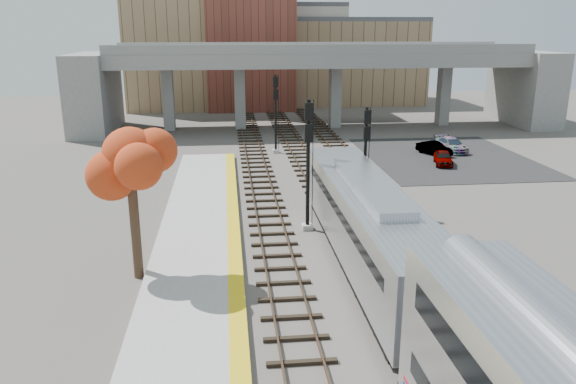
{
  "coord_description": "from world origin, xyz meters",
  "views": [
    {
      "loc": [
        -5.53,
        -19.35,
        11.24
      ],
      "look_at": [
        -2.3,
        10.13,
        2.5
      ],
      "focal_mm": 35.0,
      "sensor_mm": 36.0,
      "label": 1
    }
  ],
  "objects_px": {
    "car_a": "(443,158)",
    "locomotive": "(368,223)",
    "car_b": "(434,148)",
    "signal_mast_near": "(308,166)",
    "tree": "(130,166)",
    "car_c": "(451,145)",
    "signal_mast_far": "(276,115)",
    "signal_mast_mid": "(365,162)"
  },
  "relations": [
    {
      "from": "car_a",
      "to": "locomotive",
      "type": "bearing_deg",
      "value": -105.32
    },
    {
      "from": "car_a",
      "to": "car_b",
      "type": "distance_m",
      "value": 3.83
    },
    {
      "from": "signal_mast_near",
      "to": "tree",
      "type": "bearing_deg",
      "value": -148.06
    },
    {
      "from": "tree",
      "to": "car_b",
      "type": "xyz_separation_m",
      "value": [
        22.99,
        23.63,
        -4.72
      ]
    },
    {
      "from": "locomotive",
      "to": "car_b",
      "type": "relative_size",
      "value": 5.3
    },
    {
      "from": "signal_mast_near",
      "to": "car_c",
      "type": "distance_m",
      "value": 25.57
    },
    {
      "from": "car_c",
      "to": "car_a",
      "type": "bearing_deg",
      "value": -125.93
    },
    {
      "from": "locomotive",
      "to": "car_c",
      "type": "xyz_separation_m",
      "value": [
        14.26,
        24.88,
        -1.61
      ]
    },
    {
      "from": "tree",
      "to": "car_c",
      "type": "bearing_deg",
      "value": 44.71
    },
    {
      "from": "signal_mast_near",
      "to": "signal_mast_far",
      "type": "distance_m",
      "value": 20.71
    },
    {
      "from": "locomotive",
      "to": "signal_mast_far",
      "type": "bearing_deg",
      "value": 94.58
    },
    {
      "from": "signal_mast_mid",
      "to": "signal_mast_far",
      "type": "height_order",
      "value": "signal_mast_far"
    },
    {
      "from": "car_a",
      "to": "car_c",
      "type": "height_order",
      "value": "car_c"
    },
    {
      "from": "signal_mast_far",
      "to": "car_b",
      "type": "distance_m",
      "value": 14.76
    },
    {
      "from": "tree",
      "to": "car_c",
      "type": "height_order",
      "value": "tree"
    },
    {
      "from": "signal_mast_mid",
      "to": "tree",
      "type": "height_order",
      "value": "tree"
    },
    {
      "from": "car_b",
      "to": "locomotive",
      "type": "bearing_deg",
      "value": -141.09
    },
    {
      "from": "tree",
      "to": "signal_mast_far",
      "type": "bearing_deg",
      "value": 71.52
    },
    {
      "from": "car_b",
      "to": "car_c",
      "type": "xyz_separation_m",
      "value": [
        2.12,
        1.23,
        0.04
      ]
    },
    {
      "from": "car_b",
      "to": "car_c",
      "type": "relative_size",
      "value": 0.83
    },
    {
      "from": "signal_mast_mid",
      "to": "car_b",
      "type": "xyz_separation_m",
      "value": [
        10.14,
        14.82,
        -2.51
      ]
    },
    {
      "from": "tree",
      "to": "car_b",
      "type": "relative_size",
      "value": 2.01
    },
    {
      "from": "locomotive",
      "to": "tree",
      "type": "distance_m",
      "value": 11.27
    },
    {
      "from": "signal_mast_near",
      "to": "car_b",
      "type": "height_order",
      "value": "signal_mast_near"
    },
    {
      "from": "signal_mast_mid",
      "to": "car_c",
      "type": "relative_size",
      "value": 1.51
    },
    {
      "from": "locomotive",
      "to": "car_a",
      "type": "height_order",
      "value": "locomotive"
    },
    {
      "from": "tree",
      "to": "car_a",
      "type": "relative_size",
      "value": 2.08
    },
    {
      "from": "tree",
      "to": "signal_mast_mid",
      "type": "bearing_deg",
      "value": 34.44
    },
    {
      "from": "signal_mast_far",
      "to": "car_b",
      "type": "xyz_separation_m",
      "value": [
        14.24,
        -2.53,
        -2.93
      ]
    },
    {
      "from": "signal_mast_mid",
      "to": "car_a",
      "type": "distance_m",
      "value": 14.8
    },
    {
      "from": "signal_mast_near",
      "to": "signal_mast_far",
      "type": "relative_size",
      "value": 1.05
    },
    {
      "from": "signal_mast_near",
      "to": "signal_mast_mid",
      "type": "relative_size",
      "value": 1.14
    },
    {
      "from": "signal_mast_near",
      "to": "signal_mast_mid",
      "type": "bearing_deg",
      "value": 39.3
    },
    {
      "from": "locomotive",
      "to": "signal_mast_far",
      "type": "relative_size",
      "value": 2.67
    },
    {
      "from": "signal_mast_far",
      "to": "car_c",
      "type": "xyz_separation_m",
      "value": [
        16.36,
        -1.31,
        -2.89
      ]
    },
    {
      "from": "signal_mast_near",
      "to": "locomotive",
      "type": "bearing_deg",
      "value": -69.04
    },
    {
      "from": "signal_mast_mid",
      "to": "car_b",
      "type": "relative_size",
      "value": 1.82
    },
    {
      "from": "car_c",
      "to": "tree",
      "type": "bearing_deg",
      "value": -142.74
    },
    {
      "from": "car_a",
      "to": "car_c",
      "type": "bearing_deg",
      "value": 76.36
    },
    {
      "from": "car_a",
      "to": "car_b",
      "type": "xyz_separation_m",
      "value": [
        0.6,
        3.79,
        0.0
      ]
    },
    {
      "from": "locomotive",
      "to": "car_b",
      "type": "height_order",
      "value": "locomotive"
    },
    {
      "from": "signal_mast_mid",
      "to": "signal_mast_far",
      "type": "distance_m",
      "value": 17.84
    }
  ]
}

